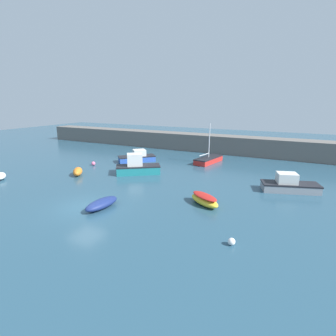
# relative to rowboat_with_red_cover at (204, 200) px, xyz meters

# --- Properties ---
(ground_plane) EXTENTS (120.00, 120.00, 0.20)m
(ground_plane) POSITION_rel_rowboat_with_red_cover_xyz_m (-8.02, -4.60, -0.52)
(ground_plane) COLOR #284C60
(harbor_breakwater) EXTENTS (62.73, 3.31, 2.67)m
(harbor_breakwater) POSITION_rel_rowboat_with_red_cover_xyz_m (-8.02, 21.50, 0.92)
(harbor_breakwater) COLOR #66605B
(harbor_breakwater) RESTS_ON ground_plane
(rowboat_with_red_cover) EXTENTS (3.13, 2.57, 0.83)m
(rowboat_with_red_cover) POSITION_rel_rowboat_with_red_cover_xyz_m (0.00, 0.00, 0.00)
(rowboat_with_red_cover) COLOR yellow
(rowboat_with_red_cover) RESTS_ON ground_plane
(motorboat_with_cabin) EXTENTS (4.69, 4.69, 1.58)m
(motorboat_with_cabin) POSITION_rel_rowboat_with_red_cover_xyz_m (-13.02, 10.25, 0.15)
(motorboat_with_cabin) COLOR #2D56B7
(motorboat_with_cabin) RESTS_ON ground_plane
(motorboat_grey_hull) EXTENTS (5.21, 3.26, 1.68)m
(motorboat_grey_hull) POSITION_rel_rowboat_with_red_cover_xyz_m (5.71, 6.46, 0.17)
(motorboat_grey_hull) COLOR gray
(motorboat_grey_hull) RESTS_ON ground_plane
(dinghy_near_pier) EXTENTS (2.34, 1.98, 0.64)m
(dinghy_near_pier) POSITION_rel_rowboat_with_red_cover_xyz_m (-21.23, -3.02, -0.10)
(dinghy_near_pier) COLOR white
(dinghy_near_pier) RESTS_ON ground_plane
(rowboat_blue_near) EXTENTS (1.40, 3.17, 0.71)m
(rowboat_blue_near) POSITION_rel_rowboat_with_red_cover_xyz_m (-6.71, -4.18, -0.06)
(rowboat_blue_near) COLOR navy
(rowboat_blue_near) RESTS_ON ground_plane
(sailboat_short_mast) EXTENTS (2.58, 5.16, 5.11)m
(sailboat_short_mast) POSITION_rel_rowboat_with_red_cover_xyz_m (-4.30, 13.84, -0.00)
(sailboat_short_mast) COLOR red
(sailboat_short_mast) RESTS_ON ground_plane
(cabin_cruiser_white) EXTENTS (5.03, 4.35, 2.27)m
(cabin_cruiser_white) POSITION_rel_rowboat_with_red_cover_xyz_m (-9.67, 5.17, 0.35)
(cabin_cruiser_white) COLOR teal
(cabin_cruiser_white) RESTS_ON ground_plane
(fishing_dinghy_green) EXTENTS (2.06, 2.28, 0.86)m
(fishing_dinghy_green) POSITION_rel_rowboat_with_red_cover_xyz_m (-15.09, 1.64, 0.01)
(fishing_dinghy_green) COLOR orange
(fishing_dinghy_green) RESTS_ON ground_plane
(mooring_buoy_white) EXTENTS (0.43, 0.43, 0.43)m
(mooring_buoy_white) POSITION_rel_rowboat_with_red_cover_xyz_m (3.35, -4.96, -0.20)
(mooring_buoy_white) COLOR white
(mooring_buoy_white) RESTS_ON ground_plane
(mooring_buoy_pink) EXTENTS (0.49, 0.49, 0.49)m
(mooring_buoy_pink) POSITION_rel_rowboat_with_red_cover_xyz_m (-16.73, 5.84, -0.17)
(mooring_buoy_pink) COLOR #EA668C
(mooring_buoy_pink) RESTS_ON ground_plane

